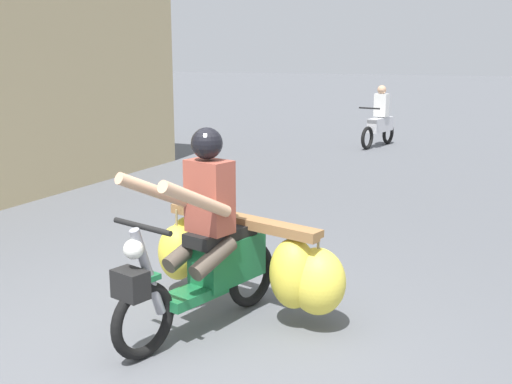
% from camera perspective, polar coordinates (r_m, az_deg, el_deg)
% --- Properties ---
extents(ground_plane, '(120.00, 120.00, 0.00)m').
position_cam_1_polar(ground_plane, '(4.56, -7.16, -15.20)').
color(ground_plane, '#56595E').
extents(motorbike_main_loaded, '(1.87, 1.78, 1.58)m').
position_cam_1_polar(motorbike_main_loaded, '(5.02, -2.07, -5.83)').
color(motorbike_main_loaded, black).
rests_on(motorbike_main_loaded, ground).
extents(motorbike_distant_ahead_left, '(0.58, 1.60, 1.40)m').
position_cam_1_polar(motorbike_distant_ahead_left, '(14.78, 11.23, 6.29)').
color(motorbike_distant_ahead_left, black).
rests_on(motorbike_distant_ahead_left, ground).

